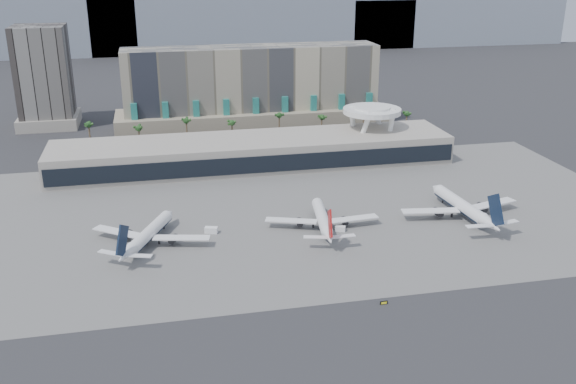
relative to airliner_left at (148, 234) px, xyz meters
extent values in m
plane|color=#232326|center=(45.18, -37.62, -3.54)|extent=(900.00, 900.00, 0.00)
cube|color=#5B5B59|center=(45.18, 17.38, -3.51)|extent=(260.00, 130.00, 0.06)
cube|color=gray|center=(105.18, 432.38, 31.46)|extent=(300.00, 60.00, 70.00)
cube|color=gray|center=(305.18, 432.38, 18.96)|extent=(220.00, 60.00, 45.00)
cube|color=tan|center=(55.18, 137.38, 17.46)|extent=(130.00, 22.00, 42.00)
cube|color=tan|center=(55.18, 135.38, 1.46)|extent=(140.00, 30.00, 10.00)
cube|color=#21746A|center=(-4.82, 125.38, 5.46)|extent=(3.00, 2.00, 18.00)
cube|color=#21746A|center=(10.18, 125.38, 5.46)|extent=(3.00, 2.00, 18.00)
cube|color=#21746A|center=(25.18, 125.38, 5.46)|extent=(3.00, 2.00, 18.00)
cube|color=#21746A|center=(40.18, 125.38, 5.46)|extent=(3.00, 2.00, 18.00)
cube|color=#21746A|center=(55.18, 125.38, 5.46)|extent=(3.00, 2.00, 18.00)
cube|color=#21746A|center=(70.18, 125.38, 5.46)|extent=(3.00, 2.00, 18.00)
cube|color=#21746A|center=(85.18, 125.38, 5.46)|extent=(3.00, 2.00, 18.00)
cube|color=#21746A|center=(100.18, 125.38, 5.46)|extent=(3.00, 2.00, 18.00)
cube|color=#21746A|center=(115.18, 125.38, 5.46)|extent=(3.00, 2.00, 18.00)
cube|color=black|center=(-49.82, 162.38, 22.46)|extent=(26.00, 26.00, 52.00)
cube|color=#B6ADA0|center=(-49.82, 162.38, -0.54)|extent=(30.00, 30.00, 6.00)
cube|color=#B6ADA0|center=(45.18, 72.38, 2.46)|extent=(170.00, 32.00, 12.00)
cube|color=black|center=(45.18, 56.18, 1.96)|extent=(168.00, 0.60, 7.00)
cube|color=black|center=(45.18, 72.38, 9.71)|extent=(170.00, 12.00, 2.50)
cylinder|color=white|center=(106.55, 84.75, 7.46)|extent=(6.98, 6.99, 21.89)
cylinder|color=white|center=(93.82, 84.75, 7.46)|extent=(6.98, 6.99, 21.89)
cylinder|color=white|center=(93.82, 72.02, 7.46)|extent=(6.98, 6.99, 21.89)
cylinder|color=white|center=(106.55, 72.02, 7.46)|extent=(6.98, 6.99, 21.89)
cylinder|color=white|center=(100.18, 78.38, 16.46)|extent=(26.00, 26.00, 2.20)
cylinder|color=white|center=(100.18, 78.38, 17.76)|extent=(16.00, 16.00, 1.20)
cylinder|color=brown|center=(-24.82, 107.38, 2.46)|extent=(0.70, 0.70, 12.00)
sphere|color=#234E1F|center=(-24.82, 107.38, 8.16)|extent=(2.80, 2.80, 2.80)
cylinder|color=brown|center=(-2.82, 107.38, 2.46)|extent=(0.70, 0.70, 12.00)
sphere|color=#234E1F|center=(-2.82, 107.38, 8.16)|extent=(2.80, 2.80, 2.80)
cylinder|color=brown|center=(19.18, 107.38, 2.46)|extent=(0.70, 0.70, 12.00)
sphere|color=#234E1F|center=(19.18, 107.38, 8.16)|extent=(2.80, 2.80, 2.80)
cylinder|color=brown|center=(40.18, 107.38, 2.46)|extent=(0.70, 0.70, 12.00)
sphere|color=#234E1F|center=(40.18, 107.38, 8.16)|extent=(2.80, 2.80, 2.80)
cylinder|color=brown|center=(63.18, 107.38, 2.46)|extent=(0.70, 0.70, 12.00)
sphere|color=#234E1F|center=(63.18, 107.38, 8.16)|extent=(2.80, 2.80, 2.80)
cylinder|color=brown|center=(85.18, 107.38, 2.46)|extent=(0.70, 0.70, 12.00)
sphere|color=#234E1F|center=(85.18, 107.38, 8.16)|extent=(2.80, 2.80, 2.80)
cylinder|color=brown|center=(107.18, 107.38, 2.46)|extent=(0.70, 0.70, 12.00)
sphere|color=#234E1F|center=(107.18, 107.38, 8.16)|extent=(2.80, 2.80, 2.80)
cylinder|color=brown|center=(130.18, 107.38, 2.46)|extent=(0.70, 0.70, 12.00)
sphere|color=#234E1F|center=(130.18, 107.38, 8.16)|extent=(2.80, 2.80, 2.80)
cylinder|color=white|center=(0.72, 1.58, -0.02)|extent=(14.61, 25.84, 3.90)
cylinder|color=black|center=(0.72, 1.58, -0.17)|extent=(14.32, 25.32, 3.83)
cone|color=white|center=(7.07, 15.47, -0.02)|extent=(5.38, 5.62, 3.90)
cone|color=white|center=(-6.43, -14.08, 0.27)|extent=(7.20, 9.61, 3.90)
cube|color=white|center=(-9.45, 5.16, -0.61)|extent=(16.44, 13.60, 0.34)
cube|color=white|center=(10.08, -3.76, -0.61)|extent=(18.00, 7.63, 0.34)
cylinder|color=black|center=(-6.58, 4.38, -1.58)|extent=(3.57, 4.44, 2.15)
cylinder|color=black|center=(7.62, -2.10, -1.58)|extent=(3.57, 4.44, 2.15)
cube|color=black|center=(-7.04, -15.41, 5.35)|extent=(4.13, 8.26, 10.28)
cube|color=white|center=(-10.83, -13.14, 0.76)|extent=(7.74, 6.01, 0.24)
cube|color=white|center=(-2.84, -16.79, 0.76)|extent=(8.10, 4.28, 0.24)
cylinder|color=black|center=(5.04, 11.03, -2.75)|extent=(0.49, 0.49, 1.56)
cylinder|color=black|center=(-2.52, 1.99, -2.75)|extent=(0.68, 0.68, 1.56)
cylinder|color=black|center=(3.16, -0.60, -2.75)|extent=(0.68, 0.68, 1.56)
cylinder|color=white|center=(56.97, 2.24, -0.12)|extent=(7.09, 26.17, 3.80)
cylinder|color=black|center=(56.97, 2.24, -0.26)|extent=(6.95, 25.65, 3.72)
cone|color=white|center=(58.88, 16.97, -0.12)|extent=(4.31, 4.72, 3.80)
cone|color=white|center=(54.82, -14.37, 0.17)|extent=(4.86, 8.96, 3.80)
cube|color=white|center=(46.49, 2.64, -0.69)|extent=(17.38, 9.25, 0.33)
cube|color=white|center=(67.21, -0.04, -0.69)|extent=(17.34, 5.17, 0.33)
cylinder|color=black|center=(49.38, 2.75, -1.64)|extent=(2.56, 4.03, 2.09)
cylinder|color=black|center=(64.44, 0.80, -1.64)|extent=(2.56, 4.03, 2.09)
cube|color=#A11212|center=(54.64, -15.78, 5.10)|extent=(1.58, 8.61, 10.00)
cube|color=white|center=(50.47, -14.76, 0.64)|extent=(7.88, 4.03, 0.24)
cube|color=white|center=(58.94, -15.86, 0.64)|extent=(7.62, 2.17, 0.24)
cylinder|color=black|center=(58.27, 12.26, -2.78)|extent=(0.47, 0.47, 1.52)
cylinder|color=black|center=(53.84, 1.69, -2.78)|extent=(0.66, 0.66, 1.52)
cylinder|color=black|center=(59.86, 0.91, -2.78)|extent=(0.66, 0.66, 1.52)
cylinder|color=white|center=(106.66, 1.89, 0.38)|extent=(6.38, 29.92, 4.35)
cylinder|color=black|center=(106.66, 1.89, 0.22)|extent=(6.25, 29.32, 4.27)
cone|color=white|center=(105.49, 18.87, 0.38)|extent=(4.68, 5.19, 4.35)
cone|color=white|center=(107.98, -17.27, 0.71)|extent=(5.02, 10.07, 4.35)
cube|color=white|center=(94.79, -0.02, -0.27)|extent=(20.01, 7.06, 0.38)
cube|color=white|center=(118.68, 1.62, -0.27)|extent=(20.04, 9.56, 0.38)
cylinder|color=black|center=(98.01, 0.75, -1.36)|extent=(2.69, 4.51, 2.39)
cylinder|color=black|center=(115.38, 1.94, -1.36)|extent=(2.69, 4.51, 2.39)
cube|color=black|center=(108.09, -18.90, 6.37)|extent=(1.22, 9.90, 11.46)
cube|color=white|center=(103.16, -18.69, 1.25)|extent=(8.86, 3.01, 0.27)
cube|color=white|center=(112.94, -18.02, 1.25)|extent=(9.01, 4.14, 0.27)
cylinder|color=black|center=(105.87, 13.44, -2.66)|extent=(0.54, 0.54, 1.74)
cylinder|color=black|center=(103.26, 0.56, -2.66)|extent=(0.76, 0.76, 1.74)
cylinder|color=black|center=(110.21, 1.04, -2.66)|extent=(0.76, 0.76, 1.74)
cube|color=white|center=(20.10, 4.49, -2.51)|extent=(4.61, 3.26, 2.05)
cube|color=white|center=(61.94, -2.79, -2.69)|extent=(3.76, 3.05, 1.69)
cube|color=black|center=(59.67, -50.60, -3.07)|extent=(2.08, 0.39, 0.94)
cube|color=yellow|center=(59.67, -50.77, -3.07)|extent=(1.50, 0.12, 0.56)
cylinder|color=black|center=(58.92, -50.60, -3.25)|extent=(0.11, 0.11, 0.56)
cylinder|color=black|center=(60.42, -50.60, -3.25)|extent=(0.11, 0.11, 0.56)
camera|label=1|loc=(4.45, -188.82, 82.49)|focal=40.00mm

